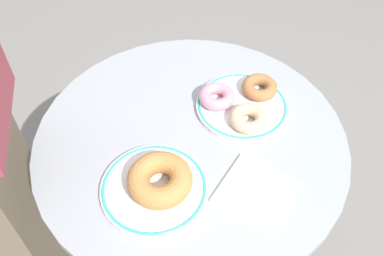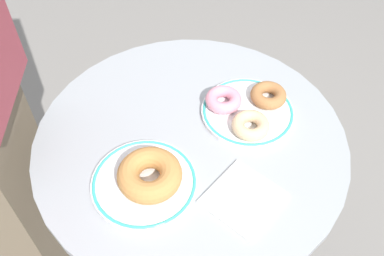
{
  "view_description": "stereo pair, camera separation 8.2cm",
  "coord_description": "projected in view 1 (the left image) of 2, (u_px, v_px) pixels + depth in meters",
  "views": [
    {
      "loc": [
        -0.38,
        -0.37,
        1.39
      ],
      "look_at": [
        0.0,
        0.0,
        0.77
      ],
      "focal_mm": 40.16,
      "sensor_mm": 36.0,
      "label": 1
    },
    {
      "loc": [
        -0.32,
        -0.42,
        1.39
      ],
      "look_at": [
        0.0,
        0.0,
        0.77
      ],
      "focal_mm": 40.16,
      "sensor_mm": 36.0,
      "label": 2
    }
  ],
  "objects": [
    {
      "name": "plate_left",
      "position": [
        154.0,
        188.0,
        0.76
      ],
      "size": [
        0.19,
        0.19,
        0.01
      ],
      "color": "white",
      "rests_on": "cafe_table"
    },
    {
      "name": "donut_old_fashioned",
      "position": [
        160.0,
        180.0,
        0.74
      ],
      "size": [
        0.15,
        0.15,
        0.04
      ],
      "primitive_type": "torus",
      "rotation": [
        0.0,
        0.0,
        5.1
      ],
      "color": "#BC7F42",
      "rests_on": "plate_left"
    },
    {
      "name": "donut_glazed",
      "position": [
        248.0,
        119.0,
        0.84
      ],
      "size": [
        0.1,
        0.1,
        0.02
      ],
      "primitive_type": "torus",
      "rotation": [
        0.0,
        0.0,
        4.36
      ],
      "color": "#E0B789",
      "rests_on": "plate_right"
    },
    {
      "name": "paper_napkin",
      "position": [
        254.0,
        191.0,
        0.76
      ],
      "size": [
        0.14,
        0.14,
        0.01
      ],
      "primitive_type": "cube",
      "rotation": [
        0.0,
        0.0,
        0.21
      ],
      "color": "white",
      "rests_on": "cafe_table"
    },
    {
      "name": "donut_pink_frosted",
      "position": [
        217.0,
        97.0,
        0.88
      ],
      "size": [
        0.09,
        0.09,
        0.02
      ],
      "primitive_type": "torus",
      "rotation": [
        0.0,
        0.0,
        2.85
      ],
      "color": "pink",
      "rests_on": "plate_right"
    },
    {
      "name": "plate_right",
      "position": [
        242.0,
        106.0,
        0.89
      ],
      "size": [
        0.19,
        0.19,
        0.01
      ],
      "color": "white",
      "rests_on": "cafe_table"
    },
    {
      "name": "donut_cinnamon",
      "position": [
        260.0,
        87.0,
        0.9
      ],
      "size": [
        0.1,
        0.1,
        0.02
      ],
      "primitive_type": "torus",
      "rotation": [
        0.0,
        0.0,
        5.85
      ],
      "color": "#A36B3D",
      "rests_on": "plate_right"
    },
    {
      "name": "cafe_table",
      "position": [
        191.0,
        204.0,
        1.03
      ],
      "size": [
        0.61,
        0.61,
        0.74
      ],
      "color": "#999EA3",
      "rests_on": "ground"
    }
  ]
}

